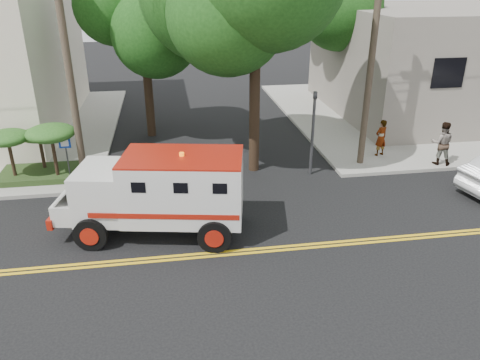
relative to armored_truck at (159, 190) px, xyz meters
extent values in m
plane|color=black|center=(2.51, -1.61, -1.57)|extent=(100.00, 100.00, 0.00)
cube|color=gray|center=(16.01, 11.89, -1.49)|extent=(17.00, 17.00, 0.15)
cube|color=slate|center=(17.51, 12.39, 1.58)|extent=(14.00, 12.00, 6.00)
cylinder|color=#382D23|center=(-3.09, 4.39, 2.93)|extent=(0.28, 0.28, 9.00)
cylinder|color=#382D23|center=(8.81, 4.59, 2.93)|extent=(0.28, 0.28, 9.00)
cylinder|color=black|center=(4.01, 4.89, 1.93)|extent=(0.44, 0.44, 7.00)
sphere|color=#143C10|center=(4.01, 4.89, 5.43)|extent=(5.32, 5.32, 5.32)
cylinder|color=black|center=(-0.49, 10.39, 1.23)|extent=(0.44, 0.44, 5.60)
sphere|color=#143C10|center=(-0.49, 10.39, 4.03)|extent=(3.92, 3.92, 3.92)
sphere|color=#143C10|center=(0.35, 9.83, 4.45)|extent=(3.36, 3.36, 3.36)
cylinder|color=black|center=(11.01, 14.39, 1.41)|extent=(0.44, 0.44, 5.95)
sphere|color=#143C10|center=(11.01, 14.39, 4.38)|extent=(4.20, 4.20, 4.20)
sphere|color=#143C10|center=(11.91, 13.79, 4.83)|extent=(3.60, 3.60, 3.60)
cylinder|color=#3F3F42|center=(6.31, 3.99, 0.23)|extent=(0.12, 0.12, 3.60)
imported|color=#3F3F42|center=(6.31, 3.99, 1.58)|extent=(0.15, 0.18, 0.90)
cylinder|color=#3F3F42|center=(-3.69, 4.59, -0.57)|extent=(0.06, 0.06, 2.00)
cube|color=#0C33A5|center=(-3.69, 4.53, 0.23)|extent=(0.45, 0.03, 0.45)
cube|color=#1E3314|center=(-4.99, 5.19, -1.30)|extent=(3.20, 2.00, 0.24)
cylinder|color=black|center=(-5.89, 4.89, -0.42)|extent=(0.14, 0.14, 1.52)
ellipsoid|color=#1B4915|center=(-5.89, 4.89, 0.44)|extent=(1.73, 1.73, 0.60)
cylinder|color=black|center=(-4.89, 5.59, -0.50)|extent=(0.14, 0.14, 1.36)
ellipsoid|color=#1B4915|center=(-4.89, 5.59, 0.27)|extent=(1.55, 1.55, 0.54)
cylinder|color=black|center=(-4.19, 4.69, -0.34)|extent=(0.14, 0.14, 1.68)
ellipsoid|color=#1B4915|center=(-4.19, 4.69, 0.61)|extent=(1.91, 1.91, 0.66)
cube|color=beige|center=(0.77, -0.15, 0.12)|extent=(4.10, 2.88, 2.02)
cube|color=beige|center=(-1.78, 0.34, -0.07)|extent=(1.91, 2.37, 1.64)
cube|color=black|center=(-2.52, 0.48, 0.36)|extent=(0.36, 1.62, 0.67)
cube|color=beige|center=(-2.78, 0.53, -0.56)|extent=(1.21, 2.05, 0.67)
cube|color=maroon|center=(-3.25, 0.62, -0.80)|extent=(0.56, 2.07, 0.34)
cube|color=maroon|center=(0.77, -0.15, 1.16)|extent=(4.10, 2.88, 0.06)
cylinder|color=black|center=(-2.17, -0.68, -1.04)|extent=(1.10, 0.50, 1.06)
cylinder|color=black|center=(-1.77, 1.44, -1.04)|extent=(1.10, 0.50, 1.06)
cylinder|color=black|center=(1.61, -1.40, -1.04)|extent=(1.10, 0.50, 1.06)
cylinder|color=black|center=(2.01, 0.71, -1.04)|extent=(1.10, 0.50, 1.06)
imported|color=gray|center=(10.04, 5.33, -0.57)|extent=(0.72, 0.59, 1.70)
imported|color=gray|center=(12.20, 3.89, -0.45)|extent=(1.15, 1.03, 1.93)
camera|label=1|loc=(0.43, -13.81, 6.41)|focal=35.00mm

